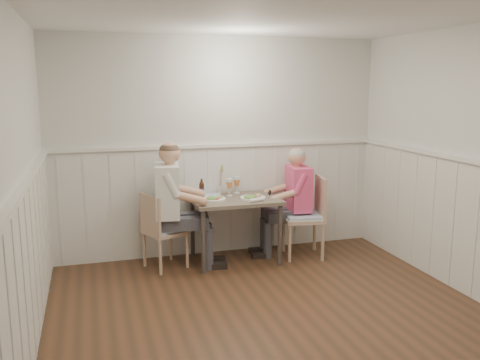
{
  "coord_description": "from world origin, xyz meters",
  "views": [
    {
      "loc": [
        -1.5,
        -3.64,
        2.03
      ],
      "look_at": [
        0.07,
        1.64,
        1.0
      ],
      "focal_mm": 38.0,
      "sensor_mm": 36.0,
      "label": 1
    }
  ],
  "objects": [
    {
      "name": "man_in_pink",
      "position": [
        0.84,
        1.89,
        0.55
      ],
      "size": [
        0.64,
        0.45,
        1.32
      ],
      "color": "#3F3F47",
      "rests_on": "ground"
    },
    {
      "name": "gingham_mat",
      "position": [
        -0.21,
        2.08,
        0.75
      ],
      "size": [
        0.38,
        0.33,
        0.01
      ],
      "color": "#5E83B1",
      "rests_on": "dining_table"
    },
    {
      "name": "rolled_napkin",
      "position": [
        0.26,
        1.6,
        0.77
      ],
      "size": [
        0.2,
        0.1,
        0.04
      ],
      "color": "white",
      "rests_on": "dining_table"
    },
    {
      "name": "beer_bottle",
      "position": [
        -0.28,
        2.01,
        0.85
      ],
      "size": [
        0.06,
        0.06,
        0.21
      ],
      "color": "black",
      "rests_on": "dining_table"
    },
    {
      "name": "chair_right",
      "position": [
        0.96,
        1.75,
        0.53
      ],
      "size": [
        0.54,
        0.54,
        0.97
      ],
      "color": "tan",
      "rests_on": "ground"
    },
    {
      "name": "plate_man",
      "position": [
        0.26,
        1.76,
        0.77
      ],
      "size": [
        0.29,
        0.29,
        0.07
      ],
      "color": "white",
      "rests_on": "dining_table"
    },
    {
      "name": "plate_diner",
      "position": [
        -0.19,
        1.82,
        0.77
      ],
      "size": [
        0.27,
        0.27,
        0.07
      ],
      "color": "white",
      "rests_on": "dining_table"
    },
    {
      "name": "grass_vase",
      "position": [
        -0.02,
        2.15,
        0.92
      ],
      "size": [
        0.04,
        0.04,
        0.37
      ],
      "color": "silver",
      "rests_on": "dining_table"
    },
    {
      "name": "dining_table",
      "position": [
        0.07,
        1.84,
        0.65
      ],
      "size": [
        0.99,
        0.7,
        0.75
      ],
      "color": "brown",
      "rests_on": "ground"
    },
    {
      "name": "beer_glass_b",
      "position": [
        0.05,
        1.98,
        0.89
      ],
      "size": [
        0.08,
        0.08,
        0.2
      ],
      "color": "silver",
      "rests_on": "dining_table"
    },
    {
      "name": "beer_glass_a",
      "position": [
        0.17,
        2.1,
        0.89
      ],
      "size": [
        0.08,
        0.08,
        0.2
      ],
      "color": "silver",
      "rests_on": "dining_table"
    },
    {
      "name": "chair_left",
      "position": [
        -0.79,
        1.83,
        0.47
      ],
      "size": [
        0.53,
        0.53,
        0.86
      ],
      "color": "tan",
      "rests_on": "ground"
    },
    {
      "name": "room_shell",
      "position": [
        0.0,
        0.0,
        1.52
      ],
      "size": [
        4.04,
        4.54,
        2.6
      ],
      "color": "silver",
      "rests_on": "ground"
    },
    {
      "name": "wainscot",
      "position": [
        0.0,
        0.69,
        0.69
      ],
      "size": [
        4.0,
        4.49,
        1.34
      ],
      "color": "white",
      "rests_on": "ground"
    },
    {
      "name": "diner_cream",
      "position": [
        -0.66,
        1.82,
        0.61
      ],
      "size": [
        0.72,
        0.5,
        1.45
      ],
      "color": "#3F3F47",
      "rests_on": "ground"
    },
    {
      "name": "ground_plane",
      "position": [
        0.0,
        0.0,
        0.0
      ],
      "size": [
        4.5,
        4.5,
        0.0
      ],
      "primitive_type": "plane",
      "color": "#412B1B"
    }
  ]
}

